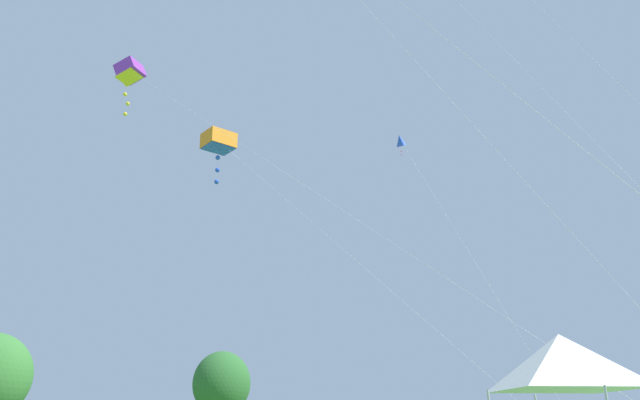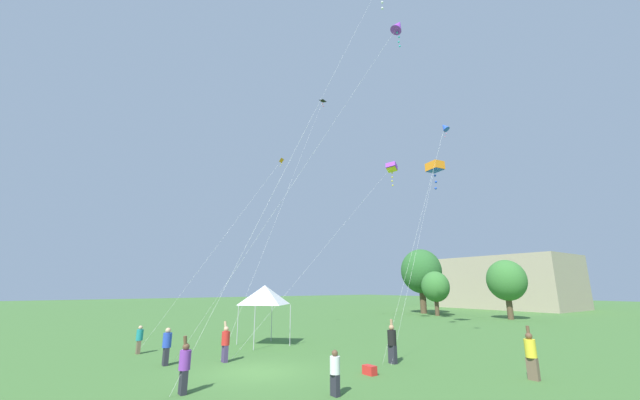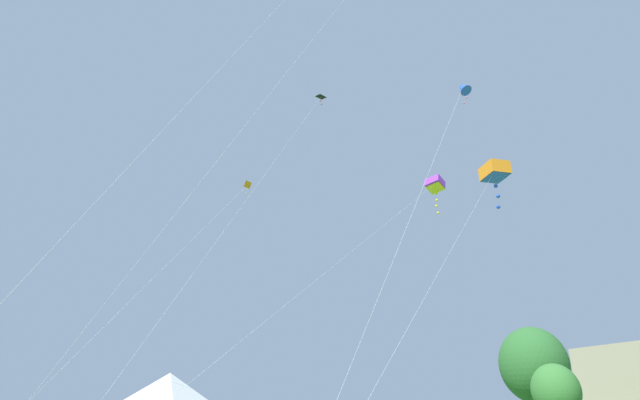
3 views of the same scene
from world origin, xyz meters
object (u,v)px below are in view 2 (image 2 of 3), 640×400
object	(u,v)px
person_yellow_shirt	(531,353)
kite_orange_delta_1	(278,165)
person_purple_shirt	(185,365)
person_teal_shirt	(139,338)
person_black_shirt	(392,342)
kite_orange_box_5	(435,167)
person_blue_shirt	(167,345)
kite_black_delta_4	(321,105)
kite_blue_diamond_3	(444,128)
kite_purple_box_2	(392,167)
person_red_shirt	(225,342)
kite_purple_diamond_6	(398,26)
person_white_shirt	(335,371)
festival_tent	(265,295)
cooler_box	(370,370)

from	to	relation	value
person_yellow_shirt	kite_orange_delta_1	xyz separation A→B (m)	(-19.60, -1.30, 13.45)
person_purple_shirt	person_teal_shirt	size ratio (longest dim) A/B	1.29
person_black_shirt	kite_orange_box_5	xyz separation A→B (m)	(-6.27, 13.39, 13.57)
person_yellow_shirt	kite_orange_box_5	distance (m)	21.16
person_blue_shirt	kite_black_delta_4	world-z (taller)	kite_black_delta_4
person_purple_shirt	kite_blue_diamond_3	bearing A→B (deg)	166.02
kite_purple_box_2	kite_orange_box_5	xyz separation A→B (m)	(5.17, 0.25, -1.35)
person_blue_shirt	person_yellow_shirt	world-z (taller)	person_yellow_shirt
person_blue_shirt	person_yellow_shirt	xyz separation A→B (m)	(11.62, 11.44, 0.09)
person_red_shirt	kite_purple_diamond_6	distance (m)	24.58
person_teal_shirt	kite_blue_diamond_3	bearing A→B (deg)	-59.45
kite_blue_diamond_3	person_teal_shirt	bearing A→B (deg)	-120.25
person_purple_shirt	kite_black_delta_4	distance (m)	29.59
kite_purple_box_2	person_purple_shirt	bearing A→B (deg)	-65.03
person_white_shirt	kite_blue_diamond_3	size ratio (longest dim) A/B	0.10
festival_tent	kite_blue_diamond_3	world-z (taller)	kite_blue_diamond_3
person_red_shirt	person_black_shirt	distance (m)	8.37
person_red_shirt	person_yellow_shirt	xyz separation A→B (m)	(10.69, 8.85, 0.07)
cooler_box	kite_black_delta_4	distance (m)	27.95
person_purple_shirt	person_blue_shirt	xyz separation A→B (m)	(-5.33, 0.63, -0.02)
person_white_shirt	person_yellow_shirt	xyz separation A→B (m)	(3.00, 7.84, 0.21)
kite_blue_diamond_3	kite_purple_diamond_6	world-z (taller)	kite_purple_diamond_6
cooler_box	kite_orange_delta_1	xyz separation A→B (m)	(-15.05, 3.46, 14.28)
person_blue_shirt	kite_orange_box_5	xyz separation A→B (m)	(-0.20, 22.58, 13.65)
person_red_shirt	kite_purple_box_2	distance (m)	25.57
kite_purple_box_2	kite_blue_diamond_3	bearing A→B (deg)	-30.13
kite_orange_delta_1	kite_orange_box_5	world-z (taller)	kite_orange_delta_1
festival_tent	kite_purple_diamond_6	bearing A→B (deg)	45.69
kite_orange_delta_1	kite_orange_box_5	size ratio (longest dim) A/B	1.01
person_yellow_shirt	kite_orange_delta_1	world-z (taller)	kite_orange_delta_1
person_purple_shirt	person_white_shirt	size ratio (longest dim) A/B	1.30
person_blue_shirt	festival_tent	bearing A→B (deg)	60.14
festival_tent	person_red_shirt	world-z (taller)	festival_tent
kite_purple_box_2	kite_blue_diamond_3	world-z (taller)	kite_purple_box_2
cooler_box	kite_black_delta_4	size ratio (longest dim) A/B	0.03
person_yellow_shirt	kite_purple_diamond_6	xyz separation A→B (m)	(-7.59, 2.05, 21.75)
kite_purple_box_2	kite_black_delta_4	bearing A→B (deg)	-110.38
person_black_shirt	person_yellow_shirt	bearing A→B (deg)	-96.71
person_purple_shirt	festival_tent	bearing A→B (deg)	-145.11
cooler_box	person_yellow_shirt	world-z (taller)	person_yellow_shirt
person_red_shirt	kite_blue_diamond_3	world-z (taller)	kite_blue_diamond_3
kite_orange_delta_1	kite_purple_diamond_6	bearing A→B (deg)	15.55
person_teal_shirt	cooler_box	bearing A→B (deg)	-86.41
kite_orange_delta_1	kite_black_delta_4	distance (m)	9.13
kite_black_delta_4	festival_tent	bearing A→B (deg)	-58.05
kite_black_delta_4	person_black_shirt	bearing A→B (deg)	-22.77
person_white_shirt	person_black_shirt	size ratio (longest dim) A/B	0.72
festival_tent	person_blue_shirt	bearing A→B (deg)	-67.54
person_black_shirt	person_yellow_shirt	world-z (taller)	person_yellow_shirt
person_purple_shirt	person_red_shirt	world-z (taller)	person_red_shirt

